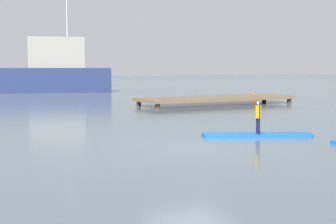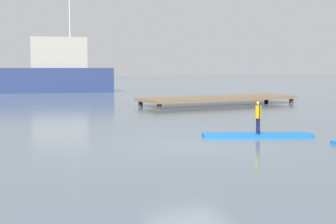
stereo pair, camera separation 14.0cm
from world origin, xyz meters
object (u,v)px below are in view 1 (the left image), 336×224
at_px(fishing_boat_white_large, 44,73).
at_px(paddler_child_solo, 258,116).
at_px(mooring_buoy_near, 254,96).
at_px(paddleboard_near, 257,135).

bearing_deg(fishing_boat_white_large, paddler_child_solo, -91.52).
bearing_deg(mooring_buoy_near, paddleboard_near, -127.97).
bearing_deg(paddleboard_near, mooring_buoy_near, 52.03).
height_order(paddleboard_near, mooring_buoy_near, mooring_buoy_near).
distance_m(paddleboard_near, paddler_child_solo, 0.67).
distance_m(paddleboard_near, fishing_boat_white_large, 33.31).
bearing_deg(mooring_buoy_near, paddler_child_solo, -127.92).
bearing_deg(paddler_child_solo, mooring_buoy_near, 52.08).
distance_m(paddler_child_solo, fishing_boat_white_large, 33.30).
bearing_deg(fishing_boat_white_large, paddleboard_near, -91.53).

